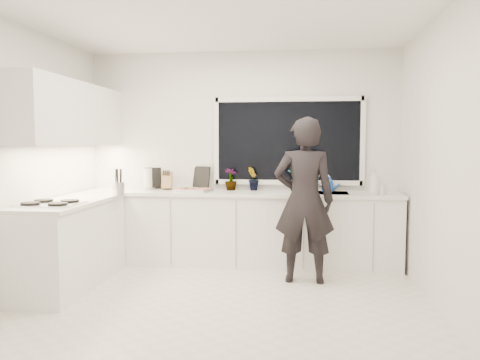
# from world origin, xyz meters

# --- Properties ---
(floor) EXTENTS (4.00, 3.50, 0.02)m
(floor) POSITION_xyz_m (0.00, 0.00, -0.01)
(floor) COLOR beige
(floor) RESTS_ON ground
(wall_back) EXTENTS (4.00, 0.02, 2.70)m
(wall_back) POSITION_xyz_m (0.00, 1.76, 1.35)
(wall_back) COLOR white
(wall_back) RESTS_ON ground
(wall_left) EXTENTS (0.02, 3.50, 2.70)m
(wall_left) POSITION_xyz_m (-2.01, 0.00, 1.35)
(wall_left) COLOR white
(wall_left) RESTS_ON ground
(wall_right) EXTENTS (0.02, 3.50, 2.70)m
(wall_right) POSITION_xyz_m (2.01, 0.00, 1.35)
(wall_right) COLOR white
(wall_right) RESTS_ON ground
(ceiling) EXTENTS (4.00, 3.50, 0.02)m
(ceiling) POSITION_xyz_m (0.00, 0.00, 2.71)
(ceiling) COLOR white
(ceiling) RESTS_ON wall_back
(window) EXTENTS (1.80, 0.02, 1.00)m
(window) POSITION_xyz_m (0.60, 1.73, 1.55)
(window) COLOR black
(window) RESTS_ON wall_back
(base_cabinets_back) EXTENTS (3.92, 0.58, 0.88)m
(base_cabinets_back) POSITION_xyz_m (0.00, 1.45, 0.44)
(base_cabinets_back) COLOR white
(base_cabinets_back) RESTS_ON floor
(base_cabinets_left) EXTENTS (0.58, 1.60, 0.88)m
(base_cabinets_left) POSITION_xyz_m (-1.67, 0.35, 0.44)
(base_cabinets_left) COLOR white
(base_cabinets_left) RESTS_ON floor
(countertop_back) EXTENTS (3.94, 0.62, 0.04)m
(countertop_back) POSITION_xyz_m (0.00, 1.44, 0.90)
(countertop_back) COLOR silver
(countertop_back) RESTS_ON base_cabinets_back
(countertop_left) EXTENTS (0.62, 1.60, 0.04)m
(countertop_left) POSITION_xyz_m (-1.67, 0.35, 0.90)
(countertop_left) COLOR silver
(countertop_left) RESTS_ON base_cabinets_left
(upper_cabinets) EXTENTS (0.34, 2.10, 0.70)m
(upper_cabinets) POSITION_xyz_m (-1.79, 0.70, 1.85)
(upper_cabinets) COLOR white
(upper_cabinets) RESTS_ON wall_left
(sink) EXTENTS (0.58, 0.42, 0.14)m
(sink) POSITION_xyz_m (1.05, 1.45, 0.87)
(sink) COLOR silver
(sink) RESTS_ON countertop_back
(faucet) EXTENTS (0.03, 0.03, 0.22)m
(faucet) POSITION_xyz_m (1.05, 1.65, 1.03)
(faucet) COLOR silver
(faucet) RESTS_ON countertop_back
(stovetop) EXTENTS (0.56, 0.48, 0.03)m
(stovetop) POSITION_xyz_m (-1.69, -0.00, 0.94)
(stovetop) COLOR black
(stovetop) RESTS_ON countertop_left
(person) EXTENTS (0.66, 0.44, 1.80)m
(person) POSITION_xyz_m (0.80, 0.80, 0.90)
(person) COLOR black
(person) RESTS_ON floor
(pizza_tray) EXTENTS (0.48, 0.39, 0.03)m
(pizza_tray) POSITION_xyz_m (-0.57, 1.42, 0.94)
(pizza_tray) COLOR silver
(pizza_tray) RESTS_ON countertop_back
(pizza) EXTENTS (0.43, 0.35, 0.01)m
(pizza) POSITION_xyz_m (-0.57, 1.42, 0.95)
(pizza) COLOR #CB411B
(pizza) RESTS_ON pizza_tray
(watering_can) EXTENTS (0.18, 0.18, 0.13)m
(watering_can) POSITION_xyz_m (1.10, 1.61, 0.98)
(watering_can) COLOR #1346B3
(watering_can) RESTS_ON countertop_back
(paper_towel_roll) EXTENTS (0.14, 0.14, 0.26)m
(paper_towel_roll) POSITION_xyz_m (-1.21, 1.55, 1.05)
(paper_towel_roll) COLOR silver
(paper_towel_roll) RESTS_ON countertop_back
(knife_block) EXTENTS (0.14, 0.11, 0.22)m
(knife_block) POSITION_xyz_m (-0.96, 1.59, 1.03)
(knife_block) COLOR olive
(knife_block) RESTS_ON countertop_back
(utensil_crock) EXTENTS (0.15, 0.15, 0.16)m
(utensil_crock) POSITION_xyz_m (-1.31, 0.80, 1.00)
(utensil_crock) COLOR silver
(utensil_crock) RESTS_ON countertop_left
(picture_frame_large) EXTENTS (0.21, 0.10, 0.28)m
(picture_frame_large) POSITION_xyz_m (-1.18, 1.69, 1.06)
(picture_frame_large) COLOR black
(picture_frame_large) RESTS_ON countertop_back
(picture_frame_small) EXTENTS (0.24, 0.12, 0.30)m
(picture_frame_small) POSITION_xyz_m (-0.53, 1.69, 1.07)
(picture_frame_small) COLOR black
(picture_frame_small) RESTS_ON countertop_back
(herb_plants) EXTENTS (0.98, 0.19, 0.30)m
(herb_plants) POSITION_xyz_m (0.20, 1.61, 1.07)
(herb_plants) COLOR #26662D
(herb_plants) RESTS_ON countertop_back
(soap_bottles) EXTENTS (0.22, 0.16, 0.31)m
(soap_bottles) POSITION_xyz_m (1.64, 1.30, 1.06)
(soap_bottles) COLOR #D8BF66
(soap_bottles) RESTS_ON countertop_back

